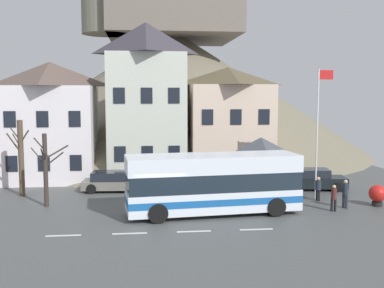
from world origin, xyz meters
The scene contains 17 objects.
ground_plane centered at (0.00, 0.00, -0.03)m, with size 40.00×60.00×0.07m.
townhouse_00 centered at (-7.64, 11.99, 4.41)m, with size 6.48×6.05×8.81m.
townhouse_01 centered at (-0.52, 11.63, 5.87)m, with size 5.71×5.32×11.75m.
townhouse_02 centered at (5.84, 12.21, 4.26)m, with size 6.17×6.49×8.52m.
hilltop_castle centered at (2.49, 28.63, 7.32)m, with size 43.13×43.13×21.01m.
transit_bus centered at (2.88, 0.58, 1.62)m, with size 9.48×3.53×3.21m.
bus_shelter centered at (6.64, 4.95, 3.03)m, with size 3.60×3.60×3.71m.
parked_car_00 centered at (-2.86, 7.18, 0.64)m, with size 4.15×2.17×1.30m.
parked_car_01 centered at (10.46, 6.26, 0.69)m, with size 4.74×2.41×1.40m.
pedestrian_00 centered at (9.67, 2.91, 0.88)m, with size 0.34×0.34×1.47m.
pedestrian_01 centered at (9.57, 0.38, 0.82)m, with size 0.32×0.29×1.48m.
pedestrian_02 centered at (10.51, 0.99, 0.91)m, with size 0.31×0.31×1.63m.
public_bench centered at (8.38, 6.77, 0.47)m, with size 1.58×0.48×0.87m.
flagpole centered at (9.80, 3.48, 4.55)m, with size 0.95×0.10×7.94m.
harbour_buoy centered at (12.58, 1.27, 0.69)m, with size 0.99×0.99×1.24m.
bare_tree_00 centered at (-6.35, 3.27, 2.24)m, with size 2.00×1.53×4.21m.
bare_tree_01 centered at (-8.48, 6.29, 2.48)m, with size 1.45×1.22×4.82m.
Camera 1 is at (-0.88, -23.54, 6.39)m, focal length 43.24 mm.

